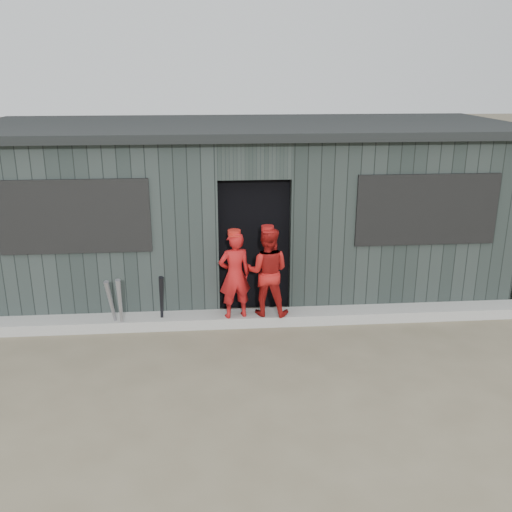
{
  "coord_description": "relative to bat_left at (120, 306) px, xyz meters",
  "views": [
    {
      "loc": [
        -0.61,
        -5.5,
        3.4
      ],
      "look_at": [
        0.0,
        1.8,
        1.0
      ],
      "focal_mm": 40.0,
      "sensor_mm": 36.0,
      "label": 1
    }
  ],
  "objects": [
    {
      "name": "curb",
      "position": [
        1.83,
        0.2,
        -0.33
      ],
      "size": [
        8.0,
        0.36,
        0.15
      ],
      "primitive_type": "cube",
      "color": "#9A9995",
      "rests_on": "ground"
    },
    {
      "name": "player_grey_back",
      "position": [
        2.16,
        0.85,
        0.29
      ],
      "size": [
        0.79,
        0.64,
        1.4
      ],
      "primitive_type": "imported",
      "rotation": [
        0.0,
        0.0,
        3.48
      ],
      "color": "silver",
      "rests_on": "ground"
    },
    {
      "name": "player_red_left",
      "position": [
        1.53,
        0.11,
        0.35
      ],
      "size": [
        0.5,
        0.39,
        1.22
      ],
      "primitive_type": "imported",
      "rotation": [
        0.0,
        0.0,
        3.37
      ],
      "color": "#AF1516",
      "rests_on": "curb"
    },
    {
      "name": "bat_mid",
      "position": [
        -0.12,
        0.05,
        -0.01
      ],
      "size": [
        0.15,
        0.27,
        0.78
      ],
      "primitive_type": "cone",
      "rotation": [
        0.26,
        0.0,
        -0.32
      ],
      "color": "gray",
      "rests_on": "ground"
    },
    {
      "name": "ground",
      "position": [
        1.83,
        -1.62,
        -0.41
      ],
      "size": [
        80.0,
        80.0,
        0.0
      ],
      "primitive_type": "plane",
      "color": "brown",
      "rests_on": "ground"
    },
    {
      "name": "bat_right",
      "position": [
        0.54,
        0.11,
        -0.01
      ],
      "size": [
        0.12,
        0.27,
        0.8
      ],
      "primitive_type": "cone",
      "rotation": [
        0.25,
        0.0,
        0.2
      ],
      "color": "black",
      "rests_on": "ground"
    },
    {
      "name": "dugout",
      "position": [
        1.83,
        1.88,
        0.88
      ],
      "size": [
        8.3,
        3.3,
        2.62
      ],
      "color": "black",
      "rests_on": "ground"
    },
    {
      "name": "bat_left",
      "position": [
        0.0,
        0.0,
        0.0
      ],
      "size": [
        0.08,
        0.23,
        0.81
      ],
      "primitive_type": "cone",
      "rotation": [
        0.19,
        0.0,
        0.07
      ],
      "color": "#929199",
      "rests_on": "ground"
    },
    {
      "name": "player_red_right",
      "position": [
        1.98,
        0.18,
        0.37
      ],
      "size": [
        0.69,
        0.59,
        1.25
      ],
      "primitive_type": "imported",
      "rotation": [
        0.0,
        0.0,
        2.92
      ],
      "color": "#A51614",
      "rests_on": "curb"
    }
  ]
}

